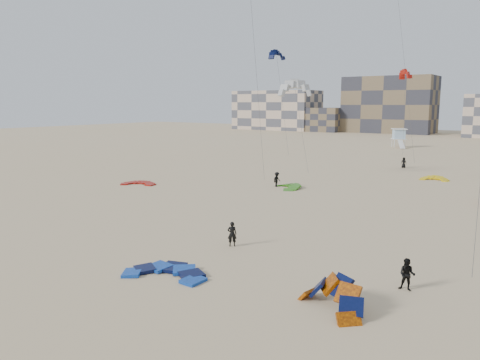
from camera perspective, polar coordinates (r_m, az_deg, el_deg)
The scene contains 17 objects.
ground at distance 28.44m, azimuth -5.45°, elevation -10.03°, with size 320.00×320.00×0.00m, color #CBB088.
kite_ground_blue at distance 26.74m, azimuth -9.02°, elevation -11.40°, with size 4.28×4.47×0.52m, color blue, non-canonical shape.
kite_ground_orange at distance 22.83m, azimuth 11.07°, elevation -15.19°, with size 3.63×2.81×2.36m, color #D86002, non-canonical shape.
kite_ground_red at distance 56.30m, azimuth -12.25°, elevation -0.52°, with size 3.69×3.91×0.44m, color #B00F11, non-canonical shape.
kite_ground_green at distance 53.01m, azimuth 5.86°, elevation -0.96°, with size 3.69×3.87×0.79m, color #439F1F, non-canonical shape.
kite_ground_yellow at distance 62.89m, azimuth 22.59°, elevation -0.01°, with size 3.25×3.35×0.85m, color #EFA806, non-canonical shape.
kitesurfer_main at distance 31.25m, azimuth -0.98°, elevation -6.59°, with size 0.61×0.40×1.68m, color black.
kitesurfer_b at distance 25.60m, azimuth 19.70°, elevation -10.81°, with size 0.81×0.63×1.67m, color black.
kitesurfer_c at distance 53.51m, azimuth 4.52°, elevation 0.07°, with size 1.09×0.63×1.69m, color black.
kitesurfer_e at distance 73.19m, azimuth 19.33°, elevation 2.02°, with size 0.77×0.50×1.57m, color black.
kite_fly_grey at distance 59.22m, azimuth 6.75°, elevation 10.89°, with size 5.53×5.55×11.64m.
kite_fly_navy at distance 77.85m, azimuth 4.49°, elevation 14.86°, with size 4.44×3.73×17.26m.
kite_fly_red at distance 82.36m, azimuth 19.49°, elevation 11.96°, with size 4.24×4.24×14.11m.
lifeguard_tower_far at distance 107.08m, azimuth 18.77°, elevation 4.86°, with size 3.92×6.12×4.08m.
condo_west_a at distance 174.02m, azimuth 4.50°, elevation 8.48°, with size 30.00×15.00×14.00m, color beige.
condo_west_b at distance 161.58m, azimuth 17.75°, elevation 8.72°, with size 28.00×14.00×18.00m, color brown.
condo_fill_left at distance 163.14m, azimuth 10.26°, elevation 7.25°, with size 12.00×10.00×8.00m, color brown.
Camera 1 is at (17.36, -20.48, 9.40)m, focal length 35.00 mm.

